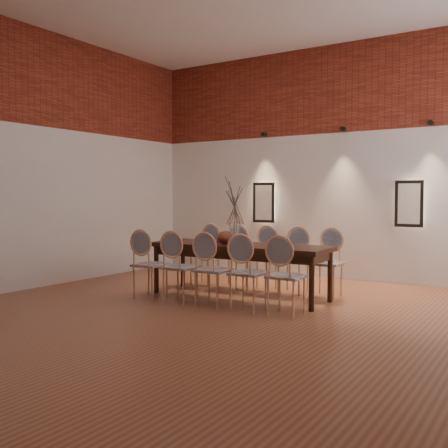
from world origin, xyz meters
The scene contains 25 objects.
floor centered at (0.00, 0.00, -0.01)m, with size 7.00×7.00×0.02m, color brown.
wall_back centered at (0.00, 3.55, 2.00)m, with size 7.00×0.10×4.00m, color silver.
wall_left centered at (-3.55, 0.00, 2.00)m, with size 0.10×7.00×4.00m, color silver.
brick_band_back centered at (0.00, 3.48, 3.25)m, with size 7.00×0.02×1.50m, color maroon.
brick_band_left centered at (-3.48, 0.00, 3.25)m, with size 0.02×7.00×1.50m, color maroon.
niche_left centered at (-1.30, 3.45, 1.30)m, with size 0.36×0.06×0.66m, color #FFEAC6.
niche_right centered at (1.30, 3.45, 1.30)m, with size 0.36×0.06×0.66m, color #FFEAC6.
spot_fixture_left centered at (-1.30, 3.42, 2.55)m, with size 0.08×0.08×0.10m, color black.
spot_fixture_mid centered at (0.20, 3.42, 2.55)m, with size 0.08×0.08×0.10m, color black.
spot_fixture_right centered at (1.60, 3.42, 2.55)m, with size 0.08×0.08×0.10m, color black.
dining_table centered at (-0.46, 1.14, 0.38)m, with size 2.58×0.83×0.75m, color #34170B.
chair_near_a centered at (-1.47, 0.42, 0.47)m, with size 0.44×0.44×0.94m, color tan, non-canonical shape.
chair_near_b centered at (-0.96, 0.43, 0.47)m, with size 0.44×0.44×0.94m, color tan, non-canonical shape.
chair_near_c centered at (-0.44, 0.44, 0.47)m, with size 0.44×0.44×0.94m, color tan, non-canonical shape.
chair_near_d centered at (0.07, 0.46, 0.47)m, with size 0.44×0.44×0.94m, color tan, non-canonical shape.
chair_near_e centered at (0.59, 0.47, 0.47)m, with size 0.44×0.44×0.94m, color tan, non-canonical shape.
chair_far_a centered at (-1.51, 1.80, 0.47)m, with size 0.44×0.44×0.94m, color tan, non-canonical shape.
chair_far_b centered at (-1.00, 1.82, 0.47)m, with size 0.44×0.44×0.94m, color tan, non-canonical shape.
chair_far_c centered at (-0.48, 1.83, 0.47)m, with size 0.44×0.44×0.94m, color tan, non-canonical shape.
chair_far_d centered at (0.03, 1.84, 0.47)m, with size 0.44×0.44×0.94m, color tan, non-canonical shape.
chair_far_e centered at (0.55, 1.86, 0.47)m, with size 0.44×0.44×0.94m, color tan, non-canonical shape.
vase centered at (-0.54, 1.13, 0.90)m, with size 0.14×0.14×0.30m, color silver.
dried_branches centered at (-0.54, 1.13, 1.35)m, with size 0.50×0.50×0.70m, color brown, non-canonical shape.
bowl centered at (-0.66, 1.08, 0.84)m, with size 0.24×0.24×0.18m, color maroon.
book centered at (-0.76, 1.29, 0.77)m, with size 0.26×0.18×0.03m, color #9B1275.
Camera 1 is at (3.27, -5.13, 1.43)m, focal length 42.00 mm.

